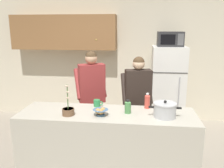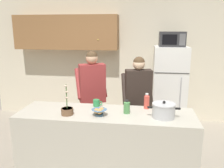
% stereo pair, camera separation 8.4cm
% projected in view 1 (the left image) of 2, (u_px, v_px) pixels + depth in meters
% --- Properties ---
extents(back_wall_unit, '(6.00, 0.48, 2.60)m').
position_uv_depth(back_wall_unit, '(109.00, 54.00, 5.11)').
color(back_wall_unit, beige).
rests_on(back_wall_unit, ground).
extents(kitchen_island, '(2.27, 0.68, 0.92)m').
position_uv_depth(kitchen_island, '(107.00, 145.00, 3.13)').
color(kitchen_island, '#BCB7A8').
rests_on(kitchen_island, ground).
extents(refrigerator, '(0.64, 0.68, 1.64)m').
position_uv_depth(refrigerator, '(167.00, 87.00, 4.72)').
color(refrigerator, white).
rests_on(refrigerator, ground).
extents(microwave, '(0.48, 0.37, 0.28)m').
position_uv_depth(microwave, '(170.00, 39.00, 4.48)').
color(microwave, '#2D2D30').
rests_on(microwave, refrigerator).
extents(person_near_pot, '(0.60, 0.56, 1.63)m').
position_uv_depth(person_near_pot, '(92.00, 89.00, 3.85)').
color(person_near_pot, black).
rests_on(person_near_pot, ground).
extents(person_by_sink, '(0.54, 0.48, 1.57)m').
position_uv_depth(person_by_sink, '(138.00, 95.00, 3.66)').
color(person_by_sink, '#726656').
rests_on(person_by_sink, ground).
extents(cooking_pot, '(0.39, 0.28, 0.21)m').
position_uv_depth(cooking_pot, '(165.00, 110.00, 2.86)').
color(cooking_pot, silver).
rests_on(cooking_pot, kitchen_island).
extents(coffee_mug, '(0.13, 0.09, 0.10)m').
position_uv_depth(coffee_mug, '(97.00, 103.00, 3.26)').
color(coffee_mug, '#2D8C4C').
rests_on(coffee_mug, kitchen_island).
extents(bread_bowl, '(0.19, 0.19, 0.10)m').
position_uv_depth(bread_bowl, '(101.00, 112.00, 2.91)').
color(bread_bowl, '#4C7299').
rests_on(bread_bowl, kitchen_island).
extents(bottle_near_edge, '(0.08, 0.08, 0.18)m').
position_uv_depth(bottle_near_edge, '(128.00, 107.00, 2.99)').
color(bottle_near_edge, '#4C8C4C').
rests_on(bottle_near_edge, kitchen_island).
extents(bottle_mid_counter, '(0.07, 0.07, 0.21)m').
position_uv_depth(bottle_mid_counter, '(147.00, 101.00, 3.17)').
color(bottle_mid_counter, '#D84C3F').
rests_on(bottle_mid_counter, kitchen_island).
extents(potted_orchid, '(0.15, 0.15, 0.39)m').
position_uv_depth(potted_orchid, '(68.00, 111.00, 2.93)').
color(potted_orchid, brown).
rests_on(potted_orchid, kitchen_island).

